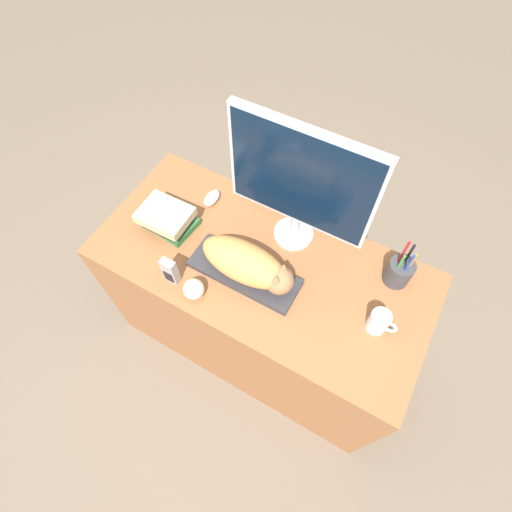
{
  "coord_description": "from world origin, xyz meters",
  "views": [
    {
      "loc": [
        0.36,
        -0.37,
        2.09
      ],
      "look_at": [
        -0.02,
        0.29,
        0.83
      ],
      "focal_mm": 28.0,
      "sensor_mm": 36.0,
      "label": 1
    }
  ],
  "objects_px": {
    "phone": "(170,271)",
    "computer_mouse": "(212,198)",
    "monitor": "(300,182)",
    "baseball": "(194,289)",
    "keyboard": "(244,273)",
    "coffee_mug": "(379,322)",
    "book_stack": "(168,219)",
    "cat": "(249,264)",
    "pen_cup": "(399,271)"
  },
  "relations": [
    {
      "from": "coffee_mug",
      "to": "phone",
      "type": "bearing_deg",
      "value": -165.03
    },
    {
      "from": "pen_cup",
      "to": "baseball",
      "type": "height_order",
      "value": "pen_cup"
    },
    {
      "from": "monitor",
      "to": "baseball",
      "type": "relative_size",
      "value": 6.98
    },
    {
      "from": "baseball",
      "to": "book_stack",
      "type": "bearing_deg",
      "value": 141.87
    },
    {
      "from": "pen_cup",
      "to": "book_stack",
      "type": "distance_m",
      "value": 0.9
    },
    {
      "from": "monitor",
      "to": "phone",
      "type": "xyz_separation_m",
      "value": [
        -0.3,
        -0.4,
        -0.25
      ]
    },
    {
      "from": "cat",
      "to": "coffee_mug",
      "type": "xyz_separation_m",
      "value": [
        0.48,
        0.04,
        -0.05
      ]
    },
    {
      "from": "coffee_mug",
      "to": "book_stack",
      "type": "height_order",
      "value": "book_stack"
    },
    {
      "from": "baseball",
      "to": "cat",
      "type": "bearing_deg",
      "value": 48.84
    },
    {
      "from": "coffee_mug",
      "to": "phone",
      "type": "xyz_separation_m",
      "value": [
        -0.73,
        -0.19,
        0.02
      ]
    },
    {
      "from": "keyboard",
      "to": "phone",
      "type": "height_order",
      "value": "phone"
    },
    {
      "from": "monitor",
      "to": "phone",
      "type": "height_order",
      "value": "monitor"
    },
    {
      "from": "cat",
      "to": "coffee_mug",
      "type": "bearing_deg",
      "value": 5.27
    },
    {
      "from": "monitor",
      "to": "computer_mouse",
      "type": "bearing_deg",
      "value": -178.43
    },
    {
      "from": "cat",
      "to": "phone",
      "type": "height_order",
      "value": "cat"
    },
    {
      "from": "monitor",
      "to": "baseball",
      "type": "height_order",
      "value": "monitor"
    },
    {
      "from": "phone",
      "to": "computer_mouse",
      "type": "bearing_deg",
      "value": 101.17
    },
    {
      "from": "pen_cup",
      "to": "coffee_mug",
      "type": "bearing_deg",
      "value": -88.13
    },
    {
      "from": "pen_cup",
      "to": "phone",
      "type": "bearing_deg",
      "value": -150.42
    },
    {
      "from": "cat",
      "to": "keyboard",
      "type": "bearing_deg",
      "value": -180.0
    },
    {
      "from": "cat",
      "to": "baseball",
      "type": "relative_size",
      "value": 4.72
    },
    {
      "from": "cat",
      "to": "computer_mouse",
      "type": "xyz_separation_m",
      "value": [
        -0.32,
        0.24,
        -0.07
      ]
    },
    {
      "from": "cat",
      "to": "computer_mouse",
      "type": "distance_m",
      "value": 0.41
    },
    {
      "from": "cat",
      "to": "baseball",
      "type": "distance_m",
      "value": 0.22
    },
    {
      "from": "cat",
      "to": "pen_cup",
      "type": "distance_m",
      "value": 0.54
    },
    {
      "from": "keyboard",
      "to": "cat",
      "type": "relative_size",
      "value": 1.16
    },
    {
      "from": "monitor",
      "to": "baseball",
      "type": "bearing_deg",
      "value": -115.6
    },
    {
      "from": "coffee_mug",
      "to": "pen_cup",
      "type": "relative_size",
      "value": 0.45
    },
    {
      "from": "monitor",
      "to": "cat",
      "type": "bearing_deg",
      "value": -102.8
    },
    {
      "from": "coffee_mug",
      "to": "pen_cup",
      "type": "bearing_deg",
      "value": 91.87
    },
    {
      "from": "coffee_mug",
      "to": "baseball",
      "type": "height_order",
      "value": "coffee_mug"
    },
    {
      "from": "phone",
      "to": "cat",
      "type": "bearing_deg",
      "value": 31.59
    },
    {
      "from": "monitor",
      "to": "phone",
      "type": "bearing_deg",
      "value": -126.95
    },
    {
      "from": "coffee_mug",
      "to": "keyboard",
      "type": "bearing_deg",
      "value": -174.96
    },
    {
      "from": "keyboard",
      "to": "pen_cup",
      "type": "distance_m",
      "value": 0.56
    },
    {
      "from": "baseball",
      "to": "book_stack",
      "type": "height_order",
      "value": "book_stack"
    },
    {
      "from": "baseball",
      "to": "phone",
      "type": "height_order",
      "value": "phone"
    },
    {
      "from": "monitor",
      "to": "coffee_mug",
      "type": "bearing_deg",
      "value": -25.6
    },
    {
      "from": "cat",
      "to": "baseball",
      "type": "bearing_deg",
      "value": -131.16
    },
    {
      "from": "monitor",
      "to": "pen_cup",
      "type": "distance_m",
      "value": 0.49
    },
    {
      "from": "computer_mouse",
      "to": "book_stack",
      "type": "distance_m",
      "value": 0.21
    },
    {
      "from": "keyboard",
      "to": "computer_mouse",
      "type": "height_order",
      "value": "computer_mouse"
    },
    {
      "from": "computer_mouse",
      "to": "coffee_mug",
      "type": "height_order",
      "value": "coffee_mug"
    },
    {
      "from": "cat",
      "to": "book_stack",
      "type": "height_order",
      "value": "cat"
    },
    {
      "from": "keyboard",
      "to": "phone",
      "type": "bearing_deg",
      "value": -145.92
    },
    {
      "from": "monitor",
      "to": "book_stack",
      "type": "height_order",
      "value": "monitor"
    },
    {
      "from": "cat",
      "to": "book_stack",
      "type": "xyz_separation_m",
      "value": [
        -0.39,
        0.04,
        -0.04
      ]
    },
    {
      "from": "coffee_mug",
      "to": "computer_mouse",
      "type": "bearing_deg",
      "value": 166.42
    },
    {
      "from": "book_stack",
      "to": "monitor",
      "type": "bearing_deg",
      "value": 24.62
    },
    {
      "from": "pen_cup",
      "to": "phone",
      "type": "distance_m",
      "value": 0.83
    }
  ]
}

